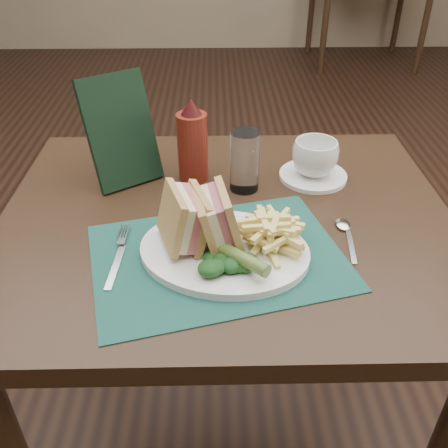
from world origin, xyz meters
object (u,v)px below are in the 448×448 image
table_bg_right (365,16)px  check_presenter (121,131)px  placemat (218,257)px  saucer (313,176)px  sandwich_half_b (205,219)px  table_main (226,344)px  coffee_cup (315,158)px  ketchup_bottle (192,140)px  sandwich_half_a (172,220)px  drinking_glass (245,161)px  plate (224,251)px

table_bg_right → check_presenter: 3.71m
placemat → saucer: saucer is taller
table_bg_right → sandwich_half_b: (-1.28, -3.64, 0.45)m
table_main → saucer: 0.45m
saucer → coffee_cup: coffee_cup is taller
table_main → ketchup_bottle: 0.50m
sandwich_half_a → coffee_cup: 0.40m
sandwich_half_a → sandwich_half_b: size_ratio=1.01×
coffee_cup → drinking_glass: 0.16m
drinking_glass → table_bg_right: bearing=70.7°
table_main → saucer: (0.20, 0.15, 0.38)m
table_bg_right → plate: (-1.24, -3.66, 0.38)m
sandwich_half_a → ketchup_bottle: (0.03, 0.27, 0.02)m
ketchup_bottle → sandwich_half_b: bearing=-83.6°
sandwich_half_b → coffee_cup: (0.24, 0.26, -0.02)m
table_main → drinking_glass: 0.45m
sandwich_half_a → sandwich_half_b: sandwich_half_a is taller
sandwich_half_a → check_presenter: size_ratio=0.46×
plate → drinking_glass: size_ratio=2.31×
table_bg_right → sandwich_half_a: sandwich_half_a is taller
sandwich_half_b → coffee_cup: 0.36m
table_main → sandwich_half_a: (-0.10, -0.12, 0.45)m
placemat → plate: size_ratio=1.44×
sandwich_half_a → plate: bearing=-23.3°
ketchup_bottle → saucer: bearing=-1.1°
ketchup_bottle → check_presenter: 0.15m
sandwich_half_a → ketchup_bottle: ketchup_bottle is taller
ketchup_bottle → check_presenter: bearing=-179.5°
coffee_cup → table_bg_right: bearing=72.9°
saucer → drinking_glass: (-0.16, -0.04, 0.06)m
table_bg_right → coffee_cup: 3.56m
table_bg_right → saucer: size_ratio=6.00×
ketchup_bottle → check_presenter: check_presenter is taller
placemat → coffee_cup: bearing=52.6°
drinking_glass → ketchup_bottle: size_ratio=0.70×
ketchup_bottle → coffee_cup: bearing=-1.1°
table_bg_right → placemat: 3.89m
plate → sandwich_half_a: size_ratio=2.79×
sandwich_half_a → ketchup_bottle: bearing=66.6°
table_main → drinking_glass: size_ratio=6.92×
saucer → sandwich_half_b: bearing=-131.8°
table_bg_right → check_presenter: (-1.46, -3.38, 0.49)m
table_main → coffee_cup: size_ratio=8.97×
placemat → plate: bearing=23.8°
table_bg_right → check_presenter: check_presenter is taller
sandwich_half_b → drinking_glass: (0.08, 0.22, -0.01)m
table_bg_right → plate: bearing=-108.8°
table_main → coffee_cup: bearing=36.9°
saucer → check_presenter: size_ratio=0.64×
table_bg_right → saucer: saucer is taller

